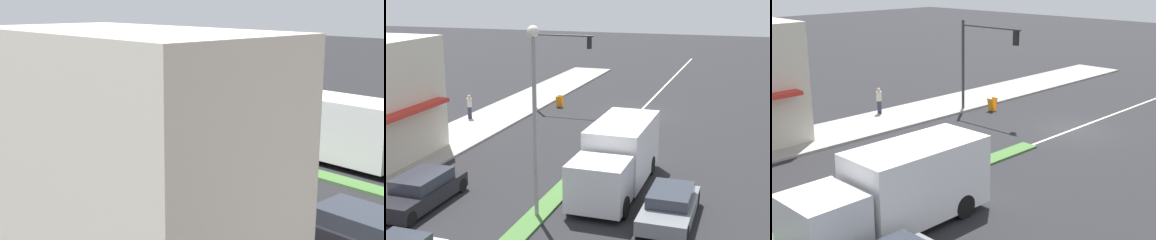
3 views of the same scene
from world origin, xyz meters
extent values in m
cube|color=beige|center=(0.00, 0.00, 0.00)|extent=(0.16, 60.00, 0.01)
cylinder|color=#333338|center=(7.55, 1.17, 2.92)|extent=(0.18, 0.18, 5.60)
cylinder|color=#333338|center=(5.30, 1.17, 5.42)|extent=(4.50, 0.12, 0.12)
cube|color=black|center=(3.35, 1.17, 4.97)|extent=(0.28, 0.24, 0.84)
sphere|color=red|center=(3.35, 1.04, 5.24)|extent=(0.18, 0.18, 0.18)
sphere|color=gold|center=(3.35, 1.04, 4.97)|extent=(0.18, 0.18, 0.18)
sphere|color=green|center=(3.35, 1.04, 4.70)|extent=(0.18, 0.18, 0.18)
cylinder|color=#282D42|center=(10.30, 5.76, 0.52)|extent=(0.26, 0.26, 0.80)
cylinder|color=#B7B2A8|center=(10.30, 5.76, 1.22)|extent=(0.34, 0.34, 0.60)
sphere|color=tan|center=(10.30, 5.76, 1.63)|extent=(0.22, 0.22, 0.22)
cube|color=orange|center=(5.99, -0.05, 0.43)|extent=(0.45, 0.21, 0.84)
cube|color=orange|center=(5.99, 0.27, 0.43)|extent=(0.45, 0.21, 0.84)
cube|color=silver|center=(-2.20, 17.35, 1.22)|extent=(2.28, 2.20, 1.90)
cube|color=white|center=(-2.20, 13.50, 1.57)|extent=(2.40, 5.10, 2.60)
cylinder|color=black|center=(-1.12, 17.55, 0.45)|extent=(0.28, 0.90, 0.90)
cylinder|color=black|center=(-3.28, 12.25, 0.45)|extent=(0.28, 0.90, 0.90)
cylinder|color=black|center=(-1.12, 12.25, 0.45)|extent=(0.28, 0.90, 0.90)
camera|label=1|loc=(17.64, 25.80, 6.87)|focal=50.00mm
camera|label=2|loc=(-7.80, 36.43, 8.91)|focal=50.00mm
camera|label=3|loc=(-15.70, 25.03, 8.78)|focal=50.00mm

